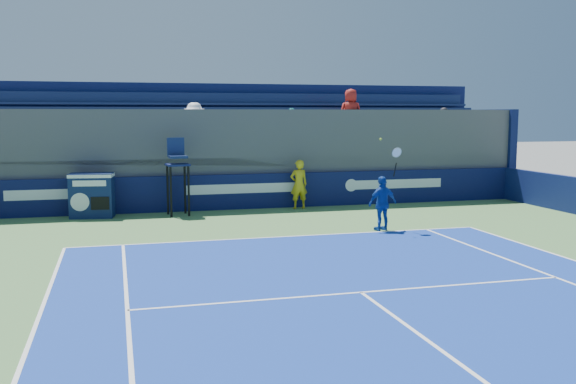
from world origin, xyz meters
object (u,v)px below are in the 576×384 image
object	(u,v)px
umpire_chair	(177,168)
tennis_player	(383,203)
ball_person	(299,184)
match_clock	(92,194)

from	to	relation	value
umpire_chair	tennis_player	size ratio (longest dim) A/B	0.96
ball_person	tennis_player	size ratio (longest dim) A/B	0.65
match_clock	ball_person	bearing A→B (deg)	0.93
match_clock	tennis_player	size ratio (longest dim) A/B	0.55
umpire_chair	ball_person	bearing A→B (deg)	4.72
umpire_chair	tennis_player	xyz separation A→B (m)	(5.21, -4.22, -0.75)
tennis_player	ball_person	bearing A→B (deg)	103.53
ball_person	tennis_player	bearing A→B (deg)	100.27
ball_person	umpire_chair	distance (m)	4.18
match_clock	tennis_player	world-z (taller)	tennis_player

